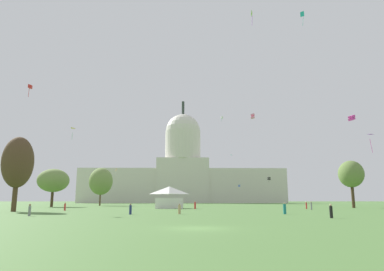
{
  "coord_description": "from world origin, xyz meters",
  "views": [
    {
      "loc": [
        -1.12,
        -26.58,
        2.12
      ],
      "look_at": [
        1.57,
        78.1,
        21.74
      ],
      "focal_mm": 32.08,
      "sensor_mm": 36.0,
      "label": 1
    }
  ],
  "objects_px": {
    "kite_turquoise_high": "(302,15)",
    "kite_pink_mid": "(253,116)",
    "tree_west_far": "(18,163)",
    "person_grey_edge_west": "(30,210)",
    "kite_gold_mid": "(71,130)",
    "kite_cyan_low": "(230,156)",
    "event_tent": "(169,197)",
    "kite_black_low": "(269,179)",
    "person_teal_deep_crowd": "(285,209)",
    "person_red_front_left": "(195,205)",
    "kite_violet_low": "(369,137)",
    "person_red_mid_right": "(65,207)",
    "kite_blue_low": "(239,186)",
    "person_grey_front_right": "(311,206)",
    "tree_west_near": "(101,181)",
    "person_black_near_tree_west": "(331,212)",
    "kite_red_mid": "(30,87)",
    "kite_magenta_low": "(352,118)",
    "kite_lime_high": "(252,15)",
    "person_tan_back_center": "(179,209)",
    "person_navy_aisle_center": "(130,209)",
    "tree_west_mid": "(53,181)",
    "capitol_building": "(183,174)",
    "kite_orange_low": "(116,170)",
    "tree_east_near": "(351,174)",
    "person_red_mid_center": "(306,206)",
    "kite_white_high": "(222,118)"
  },
  "relations": [
    {
      "from": "kite_turquoise_high",
      "to": "kite_pink_mid",
      "type": "height_order",
      "value": "kite_turquoise_high"
    },
    {
      "from": "tree_west_far",
      "to": "person_grey_edge_west",
      "type": "xyz_separation_m",
      "value": [
        10.13,
        -16.76,
        -8.08
      ]
    },
    {
      "from": "kite_gold_mid",
      "to": "kite_cyan_low",
      "type": "distance_m",
      "value": 53.91
    },
    {
      "from": "event_tent",
      "to": "kite_black_low",
      "type": "xyz_separation_m",
      "value": [
        40.53,
        62.34,
        8.36
      ]
    },
    {
      "from": "tree_west_far",
      "to": "person_teal_deep_crowd",
      "type": "bearing_deg",
      "value": -14.22
    },
    {
      "from": "person_red_front_left",
      "to": "kite_violet_low",
      "type": "distance_m",
      "value": 40.02
    },
    {
      "from": "person_red_mid_right",
      "to": "kite_blue_low",
      "type": "relative_size",
      "value": 1.38
    },
    {
      "from": "person_red_mid_right",
      "to": "person_grey_front_right",
      "type": "relative_size",
      "value": 0.93
    },
    {
      "from": "tree_west_near",
      "to": "person_black_near_tree_west",
      "type": "bearing_deg",
      "value": -60.71
    },
    {
      "from": "kite_black_low",
      "to": "kite_red_mid",
      "type": "xyz_separation_m",
      "value": [
        -67.27,
        -82.93,
        12.88
      ]
    },
    {
      "from": "kite_black_low",
      "to": "person_black_near_tree_west",
      "type": "bearing_deg",
      "value": -24.64
    },
    {
      "from": "person_black_near_tree_west",
      "to": "kite_pink_mid",
      "type": "xyz_separation_m",
      "value": [
        -3.53,
        25.47,
        17.73
      ]
    },
    {
      "from": "person_red_front_left",
      "to": "kite_blue_low",
      "type": "height_order",
      "value": "kite_blue_low"
    },
    {
      "from": "person_teal_deep_crowd",
      "to": "kite_magenta_low",
      "type": "height_order",
      "value": "kite_magenta_low"
    },
    {
      "from": "tree_west_far",
      "to": "kite_gold_mid",
      "type": "bearing_deg",
      "value": 94.35
    },
    {
      "from": "kite_cyan_low",
      "to": "kite_lime_high",
      "type": "xyz_separation_m",
      "value": [
        -3.69,
        -61.04,
        19.07
      ]
    },
    {
      "from": "person_tan_back_center",
      "to": "person_grey_edge_west",
      "type": "height_order",
      "value": "person_grey_edge_west"
    },
    {
      "from": "person_grey_edge_west",
      "to": "kite_gold_mid",
      "type": "xyz_separation_m",
      "value": [
        -12.88,
        52.98,
        21.47
      ]
    },
    {
      "from": "person_navy_aisle_center",
      "to": "person_grey_front_right",
      "type": "relative_size",
      "value": 0.9
    },
    {
      "from": "tree_west_mid",
      "to": "kite_gold_mid",
      "type": "distance_m",
      "value": 15.86
    },
    {
      "from": "kite_red_mid",
      "to": "person_teal_deep_crowd",
      "type": "bearing_deg",
      "value": -112.39
    },
    {
      "from": "capitol_building",
      "to": "kite_black_low",
      "type": "xyz_separation_m",
      "value": [
        37.4,
        -75.97,
        -7.48
      ]
    },
    {
      "from": "kite_orange_low",
      "to": "kite_magenta_low",
      "type": "bearing_deg",
      "value": 51.69
    },
    {
      "from": "person_black_near_tree_west",
      "to": "kite_magenta_low",
      "type": "relative_size",
      "value": 1.45
    },
    {
      "from": "kite_black_low",
      "to": "kite_lime_high",
      "type": "distance_m",
      "value": 95.66
    },
    {
      "from": "tree_west_near",
      "to": "kite_pink_mid",
      "type": "distance_m",
      "value": 72.74
    },
    {
      "from": "person_navy_aisle_center",
      "to": "kite_black_low",
      "type": "xyz_separation_m",
      "value": [
        44.77,
        96.88,
        10.32
      ]
    },
    {
      "from": "tree_west_far",
      "to": "event_tent",
      "type": "bearing_deg",
      "value": 39.55
    },
    {
      "from": "person_grey_front_right",
      "to": "kite_blue_low",
      "type": "distance_m",
      "value": 108.43
    },
    {
      "from": "kite_black_low",
      "to": "kite_violet_low",
      "type": "bearing_deg",
      "value": -13.48
    },
    {
      "from": "tree_east_near",
      "to": "event_tent",
      "type": "bearing_deg",
      "value": -175.11
    },
    {
      "from": "person_red_mid_center",
      "to": "kite_cyan_low",
      "type": "xyz_separation_m",
      "value": [
        -12.0,
        40.15,
        16.7
      ]
    },
    {
      "from": "kite_black_low",
      "to": "kite_red_mid",
      "type": "distance_m",
      "value": 107.56
    },
    {
      "from": "person_red_mid_right",
      "to": "kite_violet_low",
      "type": "distance_m",
      "value": 62.88
    },
    {
      "from": "tree_west_far",
      "to": "kite_pink_mid",
      "type": "bearing_deg",
      "value": 3.29
    },
    {
      "from": "person_grey_front_right",
      "to": "kite_pink_mid",
      "type": "bearing_deg",
      "value": -135.98
    },
    {
      "from": "tree_west_mid",
      "to": "kite_blue_low",
      "type": "relative_size",
      "value": 10.43
    },
    {
      "from": "kite_cyan_low",
      "to": "kite_white_high",
      "type": "xyz_separation_m",
      "value": [
        3.93,
        56.91,
        27.67
      ]
    },
    {
      "from": "kite_black_low",
      "to": "kite_blue_low",
      "type": "bearing_deg",
      "value": 178.66
    },
    {
      "from": "event_tent",
      "to": "person_grey_edge_west",
      "type": "relative_size",
      "value": 4.63
    },
    {
      "from": "tree_west_mid",
      "to": "tree_west_far",
      "type": "bearing_deg",
      "value": -78.48
    },
    {
      "from": "tree_east_near",
      "to": "kite_blue_low",
      "type": "bearing_deg",
      "value": 99.26
    },
    {
      "from": "tree_west_far",
      "to": "person_red_front_left",
      "type": "bearing_deg",
      "value": 27.34
    },
    {
      "from": "tree_west_far",
      "to": "person_tan_back_center",
      "type": "bearing_deg",
      "value": -20.04
    },
    {
      "from": "tree_west_far",
      "to": "kite_red_mid",
      "type": "distance_m",
      "value": 15.19
    },
    {
      "from": "kite_black_low",
      "to": "kite_cyan_low",
      "type": "xyz_separation_m",
      "value": [
        -20.59,
        -27.91,
        6.44
      ]
    },
    {
      "from": "tree_west_mid",
      "to": "kite_red_mid",
      "type": "xyz_separation_m",
      "value": [
        8.29,
        -37.98,
        16.25
      ]
    },
    {
      "from": "person_grey_edge_west",
      "to": "kite_cyan_low",
      "type": "distance_m",
      "value": 83.83
    },
    {
      "from": "person_grey_front_right",
      "to": "person_teal_deep_crowd",
      "type": "bearing_deg",
      "value": -103.57
    },
    {
      "from": "person_teal_deep_crowd",
      "to": "kite_lime_high",
      "type": "relative_size",
      "value": 0.58
    }
  ]
}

